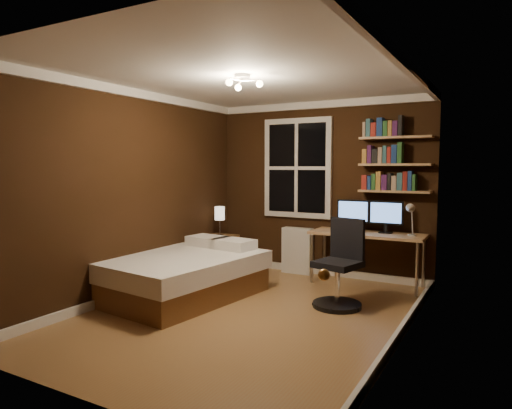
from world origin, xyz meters
The scene contains 24 objects.
floor centered at (0.00, 0.00, 0.00)m, with size 4.20×4.20×0.00m, color olive.
wall_back centered at (0.00, 2.10, 1.25)m, with size 3.20×0.04×2.50m, color black.
wall_left centered at (-1.60, 0.00, 1.25)m, with size 0.04×4.20×2.50m, color black.
wall_right centered at (1.60, 0.00, 1.25)m, with size 0.04×4.20×2.50m, color black.
ceiling centered at (0.00, 0.00, 2.50)m, with size 3.20×4.20×0.02m, color white.
window centered at (-0.35, 2.06, 1.55)m, with size 1.06×0.06×1.46m, color silver.
door centered at (1.59, -1.55, 1.02)m, with size 0.03×0.82×2.05m, color black, non-canonical shape.
door_knob centered at (1.55, -1.85, 1.00)m, with size 0.06×0.06×0.06m, color #CA8F42.
ceiling_fixture centered at (0.00, -0.10, 2.40)m, with size 0.44×0.44×0.18m, color beige, non-canonical shape.
bookshelf_lower centered at (1.08, 1.98, 1.25)m, with size 0.92×0.22×0.03m, color tan.
books_row_lower centered at (1.08, 1.98, 1.38)m, with size 0.66×0.16×0.23m, color maroon, non-canonical shape.
bookshelf_middle centered at (1.08, 1.98, 1.60)m, with size 0.92×0.22×0.03m, color tan.
books_row_middle centered at (1.08, 1.98, 1.73)m, with size 0.48×0.16×0.23m, color navy, non-canonical shape.
bookshelf_upper centered at (1.08, 1.98, 1.95)m, with size 0.92×0.22×0.03m, color tan.
books_row_upper centered at (1.08, 1.98, 2.08)m, with size 0.48×0.16×0.23m, color #265A28, non-canonical shape.
bed centered at (-1.00, 0.18, 0.27)m, with size 1.57×2.02×0.64m.
nightstand centered at (-1.37, 1.53, 0.27)m, with size 0.43×0.43×0.54m, color brown.
bedside_lamp centered at (-1.37, 1.53, 0.76)m, with size 0.15×0.15×0.43m, color #F2E4CC, non-canonical shape.
radiator centered at (-0.30, 1.98, 0.34)m, with size 0.45×0.16×0.67m, color silver.
desk centered at (0.78, 1.80, 0.64)m, with size 1.48×0.56×0.70m.
monitor_left centered at (0.56, 1.88, 0.92)m, with size 0.44×0.12×0.42m, color black, non-canonical shape.
monitor_right centered at (1.00, 1.88, 0.92)m, with size 0.44×0.12×0.42m, color black, non-canonical shape.
desk_lamp centered at (1.35, 1.70, 0.92)m, with size 0.14×0.32×0.44m, color silver, non-canonical shape.
office_chair centered at (0.77, 0.74, 0.38)m, with size 0.54×0.54×0.99m.
Camera 1 is at (2.40, -4.12, 1.58)m, focal length 32.00 mm.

